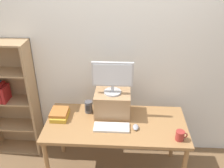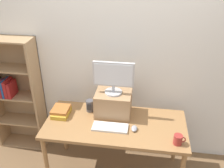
{
  "view_description": "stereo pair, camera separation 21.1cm",
  "coord_description": "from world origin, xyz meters",
  "px_view_note": "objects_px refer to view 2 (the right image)",
  "views": [
    {
      "loc": [
        0.08,
        -2.24,
        2.48
      ],
      "look_at": [
        -0.05,
        0.07,
        1.22
      ],
      "focal_mm": 40.0,
      "sensor_mm": 36.0,
      "label": 1
    },
    {
      "loc": [
        0.29,
        -2.22,
        2.48
      ],
      "look_at": [
        -0.05,
        0.07,
        1.22
      ],
      "focal_mm": 40.0,
      "sensor_mm": 36.0,
      "label": 2
    }
  ],
  "objects_px": {
    "book_stack": "(61,111)",
    "computer_monitor": "(113,77)",
    "bookshelf_unit": "(15,94)",
    "riser_box": "(113,103)",
    "computer_mouse": "(134,128)",
    "coffee_mug": "(178,140)",
    "desk": "(115,128)",
    "keyboard": "(110,127)",
    "desk_speaker": "(90,106)"
  },
  "relations": [
    {
      "from": "desk",
      "to": "riser_box",
      "type": "xyz_separation_m",
      "value": [
        -0.05,
        0.18,
        0.22
      ]
    },
    {
      "from": "riser_box",
      "to": "computer_mouse",
      "type": "height_order",
      "value": "riser_box"
    },
    {
      "from": "bookshelf_unit",
      "to": "desk",
      "type": "bearing_deg",
      "value": -15.39
    },
    {
      "from": "book_stack",
      "to": "computer_mouse",
      "type": "bearing_deg",
      "value": -10.47
    },
    {
      "from": "keyboard",
      "to": "computer_mouse",
      "type": "height_order",
      "value": "computer_mouse"
    },
    {
      "from": "keyboard",
      "to": "desk_speaker",
      "type": "height_order",
      "value": "desk_speaker"
    },
    {
      "from": "riser_box",
      "to": "computer_mouse",
      "type": "distance_m",
      "value": 0.4
    },
    {
      "from": "computer_mouse",
      "to": "coffee_mug",
      "type": "relative_size",
      "value": 0.85
    },
    {
      "from": "desk",
      "to": "keyboard",
      "type": "height_order",
      "value": "keyboard"
    },
    {
      "from": "keyboard",
      "to": "desk_speaker",
      "type": "xyz_separation_m",
      "value": [
        -0.29,
        0.29,
        0.06
      ]
    },
    {
      "from": "desk_speaker",
      "to": "computer_mouse",
      "type": "bearing_deg",
      "value": -27.28
    },
    {
      "from": "desk",
      "to": "riser_box",
      "type": "distance_m",
      "value": 0.29
    },
    {
      "from": "bookshelf_unit",
      "to": "computer_monitor",
      "type": "xyz_separation_m",
      "value": [
        1.33,
        -0.2,
        0.44
      ]
    },
    {
      "from": "riser_box",
      "to": "computer_monitor",
      "type": "distance_m",
      "value": 0.34
    },
    {
      "from": "desk",
      "to": "book_stack",
      "type": "bearing_deg",
      "value": 173.36
    },
    {
      "from": "desk_speaker",
      "to": "computer_monitor",
      "type": "bearing_deg",
      "value": -3.44
    },
    {
      "from": "book_stack",
      "to": "riser_box",
      "type": "bearing_deg",
      "value": 10.06
    },
    {
      "from": "computer_mouse",
      "to": "desk_speaker",
      "type": "xyz_separation_m",
      "value": [
        -0.55,
        0.28,
        0.05
      ]
    },
    {
      "from": "computer_mouse",
      "to": "book_stack",
      "type": "bearing_deg",
      "value": 169.53
    },
    {
      "from": "computer_monitor",
      "to": "coffee_mug",
      "type": "relative_size",
      "value": 3.71
    },
    {
      "from": "keyboard",
      "to": "desk",
      "type": "bearing_deg",
      "value": 65.7
    },
    {
      "from": "computer_monitor",
      "to": "keyboard",
      "type": "relative_size",
      "value": 1.17
    },
    {
      "from": "computer_monitor",
      "to": "keyboard",
      "type": "bearing_deg",
      "value": -89.08
    },
    {
      "from": "computer_mouse",
      "to": "desk_speaker",
      "type": "relative_size",
      "value": 0.72
    },
    {
      "from": "bookshelf_unit",
      "to": "riser_box",
      "type": "bearing_deg",
      "value": -8.38
    },
    {
      "from": "bookshelf_unit",
      "to": "desk_speaker",
      "type": "distance_m",
      "value": 1.06
    },
    {
      "from": "computer_monitor",
      "to": "desk_speaker",
      "type": "height_order",
      "value": "computer_monitor"
    },
    {
      "from": "desk_speaker",
      "to": "riser_box",
      "type": "bearing_deg",
      "value": -3.16
    },
    {
      "from": "bookshelf_unit",
      "to": "keyboard",
      "type": "bearing_deg",
      "value": -19.54
    },
    {
      "from": "book_stack",
      "to": "desk_speaker",
      "type": "relative_size",
      "value": 1.68
    },
    {
      "from": "riser_box",
      "to": "desk_speaker",
      "type": "xyz_separation_m",
      "value": [
        -0.28,
        0.02,
        -0.07
      ]
    },
    {
      "from": "desk",
      "to": "computer_monitor",
      "type": "xyz_separation_m",
      "value": [
        -0.05,
        0.18,
        0.56
      ]
    },
    {
      "from": "computer_monitor",
      "to": "riser_box",
      "type": "bearing_deg",
      "value": 90.0
    },
    {
      "from": "riser_box",
      "to": "computer_monitor",
      "type": "height_order",
      "value": "computer_monitor"
    },
    {
      "from": "keyboard",
      "to": "coffee_mug",
      "type": "height_order",
      "value": "coffee_mug"
    },
    {
      "from": "desk",
      "to": "coffee_mug",
      "type": "relative_size",
      "value": 12.89
    },
    {
      "from": "computer_monitor",
      "to": "coffee_mug",
      "type": "distance_m",
      "value": 0.93
    },
    {
      "from": "bookshelf_unit",
      "to": "riser_box",
      "type": "height_order",
      "value": "bookshelf_unit"
    },
    {
      "from": "riser_box",
      "to": "bookshelf_unit",
      "type": "bearing_deg",
      "value": 171.62
    },
    {
      "from": "riser_box",
      "to": "keyboard",
      "type": "height_order",
      "value": "riser_box"
    },
    {
      "from": "computer_monitor",
      "to": "desk_speaker",
      "type": "relative_size",
      "value": 3.13
    },
    {
      "from": "book_stack",
      "to": "desk_speaker",
      "type": "xyz_separation_m",
      "value": [
        0.32,
        0.12,
        0.03
      ]
    },
    {
      "from": "desk_speaker",
      "to": "bookshelf_unit",
      "type": "bearing_deg",
      "value": 170.22
    },
    {
      "from": "desk",
      "to": "computer_mouse",
      "type": "relative_size",
      "value": 15.15
    },
    {
      "from": "book_stack",
      "to": "computer_monitor",
      "type": "bearing_deg",
      "value": 9.93
    },
    {
      "from": "keyboard",
      "to": "computer_mouse",
      "type": "xyz_separation_m",
      "value": [
        0.26,
        0.01,
        0.01
      ]
    },
    {
      "from": "desk",
      "to": "book_stack",
      "type": "height_order",
      "value": "book_stack"
    },
    {
      "from": "bookshelf_unit",
      "to": "computer_monitor",
      "type": "distance_m",
      "value": 1.42
    },
    {
      "from": "coffee_mug",
      "to": "computer_monitor",
      "type": "bearing_deg",
      "value": 149.45
    },
    {
      "from": "keyboard",
      "to": "computer_mouse",
      "type": "bearing_deg",
      "value": 2.1
    }
  ]
}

